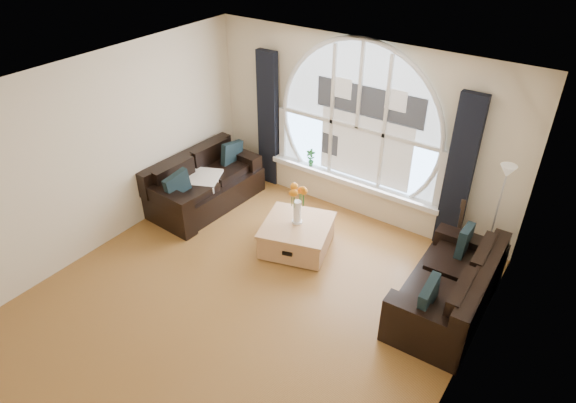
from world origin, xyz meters
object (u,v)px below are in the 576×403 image
object	(u,v)px
coffee_chest	(297,235)
potted_plant	(311,158)
vase_flowers	(297,199)
guitar	(459,230)
sofa_left	(205,182)
sofa_right	(448,285)
floor_lamp	(494,220)

from	to	relation	value
coffee_chest	potted_plant	size ratio (longest dim) A/B	3.24
vase_flowers	potted_plant	size ratio (longest dim) A/B	2.43
vase_flowers	guitar	size ratio (longest dim) A/B	0.66
sofa_left	coffee_chest	bearing A→B (deg)	-0.96
potted_plant	sofa_right	bearing A→B (deg)	-25.46
sofa_right	potted_plant	bearing A→B (deg)	153.08
sofa_right	potted_plant	xyz separation A→B (m)	(-2.82, 1.34, 0.29)
vase_flowers	guitar	distance (m)	2.22
sofa_right	floor_lamp	size ratio (longest dim) A/B	1.13
floor_lamp	guitar	size ratio (longest dim) A/B	1.51
potted_plant	floor_lamp	bearing A→B (deg)	-5.36
vase_flowers	floor_lamp	world-z (taller)	floor_lamp
sofa_left	coffee_chest	size ratio (longest dim) A/B	1.99
coffee_chest	floor_lamp	bearing A→B (deg)	7.40
coffee_chest	guitar	bearing A→B (deg)	9.87
sofa_right	coffee_chest	world-z (taller)	sofa_right
coffee_chest	guitar	size ratio (longest dim) A/B	0.88
coffee_chest	potted_plant	distance (m)	1.56
sofa_left	floor_lamp	bearing A→B (deg)	15.61
sofa_right	guitar	xyz separation A→B (m)	(-0.23, 0.99, 0.13)
sofa_left	sofa_right	size ratio (longest dim) A/B	1.02
sofa_left	coffee_chest	distance (m)	1.88
sofa_left	vase_flowers	xyz separation A→B (m)	(1.85, -0.11, 0.41)
sofa_left	floor_lamp	xyz separation A→B (m)	(4.21, 0.93, 0.40)
vase_flowers	guitar	world-z (taller)	vase_flowers
floor_lamp	vase_flowers	bearing A→B (deg)	-156.41
sofa_left	potted_plant	bearing A→B (deg)	47.66
sofa_right	floor_lamp	distance (m)	1.15
vase_flowers	sofa_left	bearing A→B (deg)	176.69
floor_lamp	potted_plant	distance (m)	3.00
vase_flowers	potted_plant	xyz separation A→B (m)	(-0.62, 1.31, -0.11)
sofa_left	potted_plant	size ratio (longest dim) A/B	6.44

